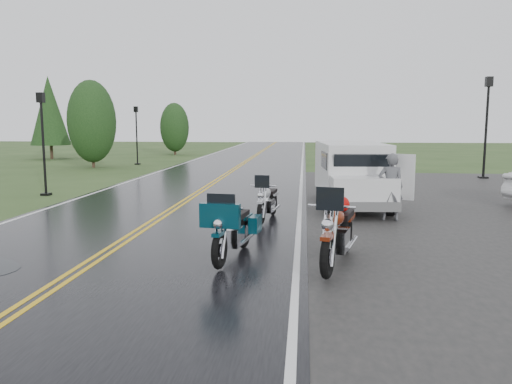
# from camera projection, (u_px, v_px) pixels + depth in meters

# --- Properties ---
(ground) EXTENTS (120.00, 120.00, 0.00)m
(ground) POSITION_uv_depth(u_px,v_px,m) (109.00, 253.00, 10.08)
(ground) COLOR #2D471E
(ground) RESTS_ON ground
(road) EXTENTS (8.00, 100.00, 0.04)m
(road) POSITION_uv_depth(u_px,v_px,m) (206.00, 188.00, 19.94)
(road) COLOR black
(road) RESTS_ON ground
(motorcycle_red) EXTENTS (1.49, 2.65, 1.48)m
(motorcycle_red) POSITION_uv_depth(u_px,v_px,m) (328.00, 238.00, 8.09)
(motorcycle_red) COLOR #601C0A
(motorcycle_red) RESTS_ON ground
(motorcycle_teal) EXTENTS (1.13, 2.34, 1.33)m
(motorcycle_teal) POSITION_uv_depth(u_px,v_px,m) (219.00, 235.00, 8.65)
(motorcycle_teal) COLOR #052E3A
(motorcycle_teal) RESTS_ON ground
(motorcycle_silver) EXTENTS (1.03, 2.17, 1.23)m
(motorcycle_silver) POSITION_uv_depth(u_px,v_px,m) (261.00, 203.00, 12.44)
(motorcycle_silver) COLOR #9B9EA2
(motorcycle_silver) RESTS_ON ground
(van_white) EXTENTS (2.29, 5.29, 2.03)m
(van_white) POSITION_uv_depth(u_px,v_px,m) (333.00, 180.00, 13.87)
(van_white) COLOR silver
(van_white) RESTS_ON ground
(person_at_van) EXTENTS (0.68, 0.48, 1.79)m
(person_at_van) POSITION_uv_depth(u_px,v_px,m) (391.00, 188.00, 13.19)
(person_at_van) COLOR #515256
(person_at_van) RESTS_ON ground
(lamp_post_near_left) EXTENTS (0.32, 0.32, 3.72)m
(lamp_post_near_left) POSITION_uv_depth(u_px,v_px,m) (43.00, 144.00, 17.81)
(lamp_post_near_left) COLOR black
(lamp_post_near_left) RESTS_ON ground
(lamp_post_far_left) EXTENTS (0.32, 0.32, 3.68)m
(lamp_post_far_left) POSITION_uv_depth(u_px,v_px,m) (137.00, 135.00, 31.32)
(lamp_post_far_left) COLOR black
(lamp_post_far_left) RESTS_ON ground
(lamp_post_far_right) EXTENTS (0.41, 0.41, 4.77)m
(lamp_post_far_right) POSITION_uv_depth(u_px,v_px,m) (486.00, 128.00, 23.17)
(lamp_post_far_right) COLOR black
(lamp_post_far_right) RESTS_ON ground
(tree_left_mid) EXTENTS (2.79, 2.79, 4.36)m
(tree_left_mid) POSITION_uv_depth(u_px,v_px,m) (92.00, 130.00, 29.20)
(tree_left_mid) COLOR #1E3D19
(tree_left_mid) RESTS_ON ground
(tree_left_far) EXTENTS (2.38, 2.38, 3.65)m
(tree_left_far) POSITION_uv_depth(u_px,v_px,m) (175.00, 133.00, 41.22)
(tree_left_far) COLOR #1E3D19
(tree_left_far) RESTS_ON ground
(pine_left_far) EXTENTS (2.80, 2.80, 5.84)m
(pine_left_far) POSITION_uv_depth(u_px,v_px,m) (50.00, 119.00, 36.24)
(pine_left_far) COLOR #1E3D19
(pine_left_far) RESTS_ON ground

